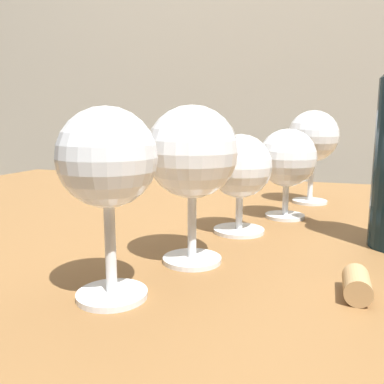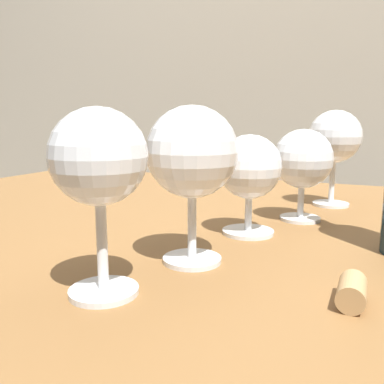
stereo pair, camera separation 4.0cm
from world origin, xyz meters
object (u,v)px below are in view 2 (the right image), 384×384
Objects in this scene: wine_glass_cabernet at (249,170)px; cork at (352,291)px; wine_glass_amber at (192,154)px; wine_glass_chardonnay at (335,138)px; wine_glass_rose at (99,161)px; wine_glass_white at (303,160)px.

wine_glass_cabernet is 3.02× the size of cork.
wine_glass_chardonnay reaches higher than wine_glass_amber.
wine_glass_rose is at bearing -106.61° from wine_glass_chardonnay.
wine_glass_rose is 0.96× the size of wine_glass_chardonnay.
wine_glass_white reaches higher than wine_glass_cabernet.
wine_glass_amber is at bearing 166.49° from cork.
wine_glass_amber is at bearing -100.04° from wine_glass_cabernet.
wine_glass_chardonnay is at bearing 97.85° from cork.
wine_glass_amber is 0.19m from cork.
wine_glass_white is (0.11, 0.33, -0.02)m from wine_glass_rose.
wine_glass_chardonnay is (0.08, 0.23, 0.03)m from wine_glass_cabernet.
wine_glass_amber reaches higher than wine_glass_white.
cork is (0.05, -0.39, -0.10)m from wine_glass_chardonnay.
wine_glass_chardonnay is (0.03, 0.13, 0.03)m from wine_glass_white.
wine_glass_rose is 0.22m from cork.
wine_glass_cabernet is at bearing 75.84° from wine_glass_rose.
wine_glass_chardonnay is 3.83× the size of cork.
wine_glass_white is at bearing 64.40° from wine_glass_cabernet.
wine_glass_amber is 1.25× the size of wine_glass_cabernet.
wine_glass_cabernet is 0.24m from wine_glass_chardonnay.
wine_glass_chardonnay reaches higher than wine_glass_cabernet.
wine_glass_amber is 0.37m from wine_glass_chardonnay.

